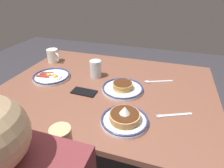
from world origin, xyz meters
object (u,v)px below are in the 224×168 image
object	(u,v)px
tea_spoon	(155,82)
plate_near_main	(123,88)
plate_center_pancakes	(52,76)
fork_near	(174,115)
drinking_glass	(96,70)
coffee_mug	(53,56)
plate_far_companion	(124,119)
cell_phone	(84,92)

from	to	relation	value
tea_spoon	plate_near_main	bearing A→B (deg)	43.36
plate_center_pancakes	fork_near	distance (m)	0.80
drinking_glass	fork_near	bearing A→B (deg)	152.49
plate_near_main	coffee_mug	xyz separation A→B (m)	(0.63, -0.26, 0.03)
plate_near_main	plate_center_pancakes	xyz separation A→B (m)	(0.49, -0.01, -0.00)
coffee_mug	fork_near	world-z (taller)	coffee_mug
plate_far_companion	drinking_glass	bearing A→B (deg)	-52.48
plate_far_companion	fork_near	bearing A→B (deg)	-150.90
cell_phone	tea_spoon	size ratio (longest dim) A/B	0.82
fork_near	plate_near_main	bearing A→B (deg)	-26.88
drinking_glass	plate_center_pancakes	bearing A→B (deg)	21.95
drinking_glass	cell_phone	xyz separation A→B (m)	(-0.01, 0.21, -0.05)
plate_center_pancakes	tea_spoon	xyz separation A→B (m)	(-0.66, -0.15, -0.01)
plate_far_companion	drinking_glass	size ratio (longest dim) A/B	1.92
drinking_glass	coffee_mug	bearing A→B (deg)	-18.41
plate_far_companion	drinking_glass	world-z (taller)	drinking_glass
plate_near_main	plate_far_companion	xyz separation A→B (m)	(-0.08, 0.27, 0.00)
cell_phone	fork_near	distance (m)	0.51
coffee_mug	tea_spoon	world-z (taller)	coffee_mug
plate_center_pancakes	plate_far_companion	world-z (taller)	plate_far_companion
cell_phone	plate_center_pancakes	bearing A→B (deg)	-17.42
plate_near_main	drinking_glass	size ratio (longest dim) A/B	2.11
plate_far_companion	drinking_glass	xyz separation A→B (m)	(0.30, -0.39, 0.03)
plate_near_main	fork_near	bearing A→B (deg)	153.12
plate_center_pancakes	plate_far_companion	xyz separation A→B (m)	(-0.57, 0.28, 0.01)
cell_phone	fork_near	xyz separation A→B (m)	(-0.50, 0.06, -0.00)
plate_near_main	plate_center_pancakes	distance (m)	0.49
plate_far_companion	cell_phone	size ratio (longest dim) A/B	1.53
cell_phone	fork_near	bearing A→B (deg)	175.17
cell_phone	fork_near	world-z (taller)	cell_phone
plate_center_pancakes	fork_near	size ratio (longest dim) A/B	1.40
plate_far_companion	plate_near_main	bearing A→B (deg)	-73.25
plate_center_pancakes	cell_phone	world-z (taller)	plate_center_pancakes
plate_near_main	drinking_glass	distance (m)	0.25
cell_phone	plate_near_main	bearing A→B (deg)	-154.11
coffee_mug	fork_near	bearing A→B (deg)	156.40
plate_near_main	plate_far_companion	distance (m)	0.28
plate_far_companion	fork_near	size ratio (longest dim) A/B	1.28
cell_phone	coffee_mug	bearing A→B (deg)	-37.33
plate_center_pancakes	coffee_mug	size ratio (longest dim) A/B	2.03
drinking_glass	tea_spoon	distance (m)	0.39
plate_near_main	fork_near	size ratio (longest dim) A/B	1.41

